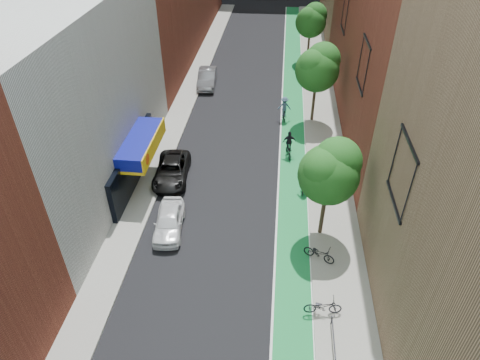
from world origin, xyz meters
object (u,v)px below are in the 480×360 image
(parked_car_silver, at_px, (207,78))
(cyclist_lane_near, at_px, (304,180))
(parked_car_white, at_px, (169,221))
(cyclist_lane_mid, at_px, (289,147))
(parked_car_black, at_px, (172,170))
(cyclist_lane_far, at_px, (284,109))

(parked_car_silver, height_order, cyclist_lane_near, cyclist_lane_near)
(parked_car_white, distance_m, parked_car_silver, 20.93)
(cyclist_lane_mid, bearing_deg, parked_car_white, 42.69)
(parked_car_white, distance_m, parked_car_black, 5.26)
(parked_car_white, bearing_deg, cyclist_lane_mid, 45.51)
(cyclist_lane_near, distance_m, cyclist_lane_far, 10.04)
(cyclist_lane_far, bearing_deg, cyclist_lane_near, 93.69)
(parked_car_white, height_order, cyclist_lane_near, cyclist_lane_near)
(cyclist_lane_mid, relative_size, cyclist_lane_far, 0.97)
(cyclist_lane_near, xyz_separation_m, cyclist_lane_mid, (-1.05, 4.26, -0.14))
(parked_car_black, relative_size, cyclist_lane_far, 2.30)
(cyclist_lane_near, bearing_deg, cyclist_lane_far, -72.65)
(parked_car_silver, bearing_deg, parked_car_black, -93.70)
(parked_car_black, bearing_deg, cyclist_lane_mid, 20.04)
(cyclist_lane_near, bearing_deg, parked_car_silver, -51.78)
(cyclist_lane_near, height_order, cyclist_lane_far, cyclist_lane_far)
(parked_car_black, xyz_separation_m, cyclist_lane_mid, (8.11, 3.72, 0.08))
(cyclist_lane_near, bearing_deg, parked_car_black, 5.38)
(parked_car_white, xyz_separation_m, parked_car_silver, (-1.06, 20.91, 0.09))
(parked_car_white, xyz_separation_m, cyclist_lane_far, (6.64, 14.54, 0.28))
(parked_car_black, relative_size, cyclist_lane_mid, 2.36)
(cyclist_lane_near, relative_size, cyclist_lane_mid, 1.00)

